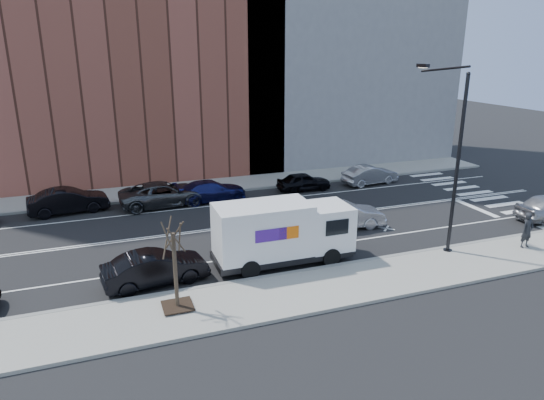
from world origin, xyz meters
TOP-DOWN VIEW (x-y plane):
  - ground at (0.00, 0.00)m, footprint 120.00×120.00m
  - sidewalk_near at (0.00, -8.80)m, footprint 44.00×3.60m
  - sidewalk_far at (0.00, 8.80)m, footprint 44.00×3.60m
  - curb_near at (0.00, -7.00)m, footprint 44.00×0.25m
  - curb_far at (0.00, 7.00)m, footprint 44.00×0.25m
  - crosswalk at (16.00, 0.00)m, footprint 3.00×14.00m
  - road_markings at (0.00, 0.00)m, footprint 40.00×8.60m
  - bldg_brick at (-8.00, 15.60)m, footprint 26.00×10.00m
  - bldg_concrete at (12.00, 15.60)m, footprint 20.00×10.00m
  - streetlight at (7.00, -6.91)m, footprint 0.44×4.02m
  - street_tree at (-7.00, -8.40)m, footprint 1.20×1.20m
  - fedex_van at (-1.43, -5.60)m, footprint 6.84×2.50m
  - far_parked_b at (-11.49, 6.09)m, footprint 5.01×2.24m
  - far_parked_c at (-5.60, 5.56)m, footprint 5.90×3.07m
  - far_parked_d at (-2.40, 5.49)m, footprint 5.12×2.59m
  - far_parked_e at (4.59, 5.59)m, footprint 3.96×1.60m
  - far_parked_f at (10.10, 5.47)m, footprint 4.56×2.08m
  - driving_sedan at (3.71, -2.28)m, footprint 4.89×2.16m
  - near_parked_rear_a at (-7.50, -5.73)m, footprint 4.78×2.22m
  - pedestrian at (11.07, -8.42)m, footprint 0.71×0.50m

SIDE VIEW (x-z plane):
  - ground at x=0.00m, z-range 0.00..0.00m
  - crosswalk at x=16.00m, z-range 0.00..0.01m
  - road_markings at x=0.00m, z-range 0.00..0.01m
  - sidewalk_near at x=0.00m, z-range 0.00..0.15m
  - sidewalk_far at x=0.00m, z-range 0.00..0.15m
  - curb_near at x=0.00m, z-range 0.00..0.17m
  - curb_far at x=0.00m, z-range 0.00..0.17m
  - far_parked_e at x=4.59m, z-range 0.00..1.35m
  - far_parked_d at x=-2.40m, z-range 0.00..1.43m
  - far_parked_f at x=10.10m, z-range 0.00..1.45m
  - near_parked_rear_a at x=-7.50m, z-range 0.00..1.52m
  - driving_sedan at x=3.71m, z-range 0.00..1.56m
  - far_parked_c at x=-5.60m, z-range 0.00..1.59m
  - far_parked_b at x=-11.49m, z-range 0.00..1.60m
  - pedestrian at x=11.07m, z-range 0.15..2.03m
  - street_tree at x=-7.00m, z-range -0.42..3.33m
  - fedex_van at x=-1.43m, z-range 0.08..3.19m
  - streetlight at x=7.00m, z-range 0.41..9.75m
  - bldg_brick at x=-8.00m, z-range 0.00..22.00m
  - bldg_concrete at x=12.00m, z-range 0.00..26.00m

